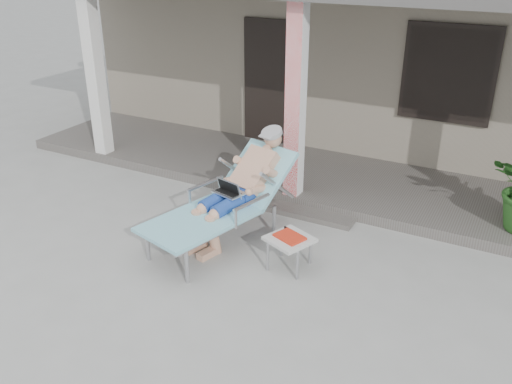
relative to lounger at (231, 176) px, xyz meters
The scene contains 6 objects.
ground 1.25m from the lounger, 73.86° to the right, with size 60.00×60.00×0.00m, color #9E9E99.
house 5.68m from the lounger, 87.40° to the left, with size 10.40×5.40×3.30m.
porch_deck 2.27m from the lounger, 83.16° to the left, with size 10.00×2.00×0.15m, color #605B56.
porch_step 1.29m from the lounger, 75.33° to the left, with size 2.00×0.30×0.07m, color #605B56.
lounger is the anchor object (origin of this frame).
side_table 1.09m from the lounger, 17.45° to the right, with size 0.59×0.59×0.41m.
Camera 1 is at (2.82, -4.25, 3.41)m, focal length 38.00 mm.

